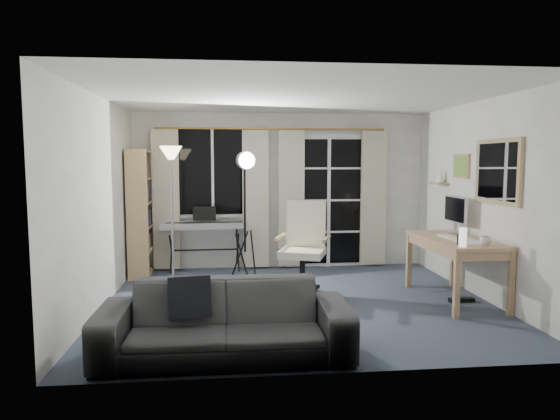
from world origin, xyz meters
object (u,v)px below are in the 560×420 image
object	(u,v)px
office_chair	(305,240)
desk	(456,246)
bookshelf	(138,216)
sofa	(225,308)
keyboard_piano	(205,226)
mug	(486,240)
monitor	(456,211)
studio_light	(245,176)
torchiere_lamp	(171,174)

from	to	relation	value
office_chair	desk	world-z (taller)	office_chair
bookshelf	sofa	world-z (taller)	bookshelf
office_chair	sofa	size ratio (longest dim) A/B	0.55
bookshelf	keyboard_piano	world-z (taller)	bookshelf
mug	keyboard_piano	bearing A→B (deg)	143.90
bookshelf	mug	bearing A→B (deg)	-31.36
keyboard_piano	monitor	xyz separation A→B (m)	(3.25, -1.35, 0.34)
monitor	mug	world-z (taller)	monitor
studio_light	mug	distance (m)	3.12
bookshelf	office_chair	world-z (taller)	bookshelf
keyboard_piano	sofa	xyz separation A→B (m)	(0.32, -3.25, -0.28)
studio_light	monitor	size ratio (longest dim) A/B	3.39
monitor	mug	xyz separation A→B (m)	(-0.10, -0.95, -0.22)
torchiere_lamp	studio_light	world-z (taller)	torchiere_lamp
desk	mug	world-z (taller)	mug
studio_light	mug	world-z (taller)	studio_light
torchiere_lamp	keyboard_piano	distance (m)	1.10
studio_light	sofa	xyz separation A→B (m)	(-0.27, -2.60, -1.05)
keyboard_piano	studio_light	distance (m)	1.17
torchiere_lamp	mug	world-z (taller)	torchiere_lamp
office_chair	mug	distance (m)	2.08
monitor	mug	bearing A→B (deg)	-97.32
studio_light	sofa	size ratio (longest dim) A/B	0.85
monitor	mug	distance (m)	0.98
torchiere_lamp	keyboard_piano	xyz separation A→B (m)	(0.40, 0.64, -0.80)
keyboard_piano	mug	world-z (taller)	keyboard_piano
studio_light	office_chair	bearing A→B (deg)	-59.76
desk	mug	xyz separation A→B (m)	(0.10, -0.50, 0.15)
bookshelf	office_chair	size ratio (longest dim) A/B	1.55
keyboard_piano	office_chair	distance (m)	1.89
torchiere_lamp	desk	bearing A→B (deg)	-18.58
torchiere_lamp	desk	world-z (taller)	torchiere_lamp
keyboard_piano	desk	xyz separation A→B (m)	(3.05, -1.80, -0.04)
keyboard_piano	office_chair	world-z (taller)	office_chair
bookshelf	sofa	bearing A→B (deg)	-70.96
studio_light	bookshelf	bearing A→B (deg)	145.02
office_chair	sofa	world-z (taller)	office_chair
bookshelf	studio_light	world-z (taller)	bookshelf
bookshelf	mug	size ratio (longest dim) A/B	14.86
torchiere_lamp	office_chair	bearing A→B (deg)	-23.71
torchiere_lamp	studio_light	size ratio (longest dim) A/B	1.02
bookshelf	studio_light	xyz separation A→B (m)	(1.54, -0.61, 0.60)
bookshelf	sofa	xyz separation A→B (m)	(1.27, -3.21, -0.45)
keyboard_piano	office_chair	bearing A→B (deg)	-48.94
desk	monitor	size ratio (longest dim) A/B	2.62
mug	sofa	bearing A→B (deg)	-161.53
mug	sofa	distance (m)	3.01
bookshelf	keyboard_piano	bearing A→B (deg)	-0.18
desk	monitor	distance (m)	0.62
torchiere_lamp	sofa	distance (m)	2.91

